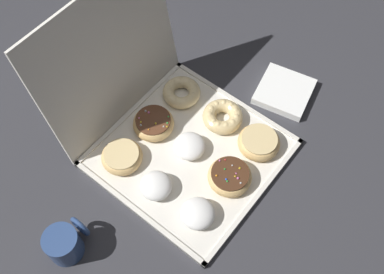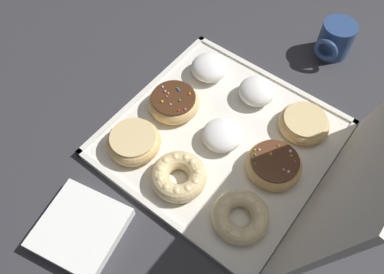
# 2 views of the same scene
# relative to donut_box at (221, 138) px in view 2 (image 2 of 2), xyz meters

# --- Properties ---
(ground_plane) EXTENTS (3.00, 3.00, 0.00)m
(ground_plane) POSITION_rel_donut_box_xyz_m (0.00, 0.00, -0.01)
(ground_plane) COLOR #333338
(donut_box) EXTENTS (0.44, 0.44, 0.01)m
(donut_box) POSITION_rel_donut_box_xyz_m (0.00, 0.00, 0.00)
(donut_box) COLOR silver
(donut_box) RESTS_ON ground
(box_lid_open) EXTENTS (0.44, 0.07, 0.40)m
(box_lid_open) POSITION_rel_donut_box_xyz_m (0.00, 0.25, 0.19)
(box_lid_open) COLOR silver
(box_lid_open) RESTS_ON ground
(powdered_filled_donut_0) EXTENTS (0.09, 0.09, 0.04)m
(powdered_filled_donut_0) POSITION_rel_donut_box_xyz_m (-0.13, -0.13, 0.03)
(powdered_filled_donut_0) COLOR white
(powdered_filled_donut_0) RESTS_ON donut_box
(sprinkle_donut_1) EXTENTS (0.11, 0.11, 0.04)m
(sprinkle_donut_1) POSITION_rel_donut_box_xyz_m (-0.00, -0.13, 0.03)
(sprinkle_donut_1) COLOR #E5B770
(sprinkle_donut_1) RESTS_ON donut_box
(glazed_ring_donut_2) EXTENTS (0.11, 0.11, 0.04)m
(glazed_ring_donut_2) POSITION_rel_donut_box_xyz_m (0.13, -0.13, 0.02)
(glazed_ring_donut_2) COLOR #E5B770
(glazed_ring_donut_2) RESTS_ON donut_box
(powdered_filled_donut_3) EXTENTS (0.08, 0.08, 0.05)m
(powdered_filled_donut_3) POSITION_rel_donut_box_xyz_m (-0.14, -0.00, 0.03)
(powdered_filled_donut_3) COLOR white
(powdered_filled_donut_3) RESTS_ON donut_box
(powdered_filled_donut_4) EXTENTS (0.08, 0.08, 0.04)m
(powdered_filled_donut_4) POSITION_rel_donut_box_xyz_m (0.01, 0.01, 0.03)
(powdered_filled_donut_4) COLOR white
(powdered_filled_donut_4) RESTS_ON donut_box
(cruller_donut_5) EXTENTS (0.11, 0.11, 0.04)m
(cruller_donut_5) POSITION_rel_donut_box_xyz_m (0.14, -0.01, 0.03)
(cruller_donut_5) COLOR #EACC8C
(cruller_donut_5) RESTS_ON donut_box
(glazed_ring_donut_6) EXTENTS (0.11, 0.11, 0.03)m
(glazed_ring_donut_6) POSITION_rel_donut_box_xyz_m (-0.13, 0.13, 0.02)
(glazed_ring_donut_6) COLOR #E5B770
(glazed_ring_donut_6) RESTS_ON donut_box
(sprinkle_donut_7) EXTENTS (0.11, 0.11, 0.04)m
(sprinkle_donut_7) POSITION_rel_donut_box_xyz_m (-0.00, 0.13, 0.03)
(sprinkle_donut_7) COLOR #E5B770
(sprinkle_donut_7) RESTS_ON donut_box
(cruller_donut_8) EXTENTS (0.11, 0.11, 0.04)m
(cruller_donut_8) POSITION_rel_donut_box_xyz_m (0.13, 0.14, 0.02)
(cruller_donut_8) COLOR beige
(cruller_donut_8) RESTS_ON donut_box
(coffee_mug) EXTENTS (0.10, 0.08, 0.09)m
(coffee_mug) POSITION_rel_donut_box_xyz_m (-0.38, 0.07, 0.04)
(coffee_mug) COLOR navy
(coffee_mug) RESTS_ON ground
(napkin_stack) EXTENTS (0.17, 0.17, 0.02)m
(napkin_stack) POSITION_rel_donut_box_xyz_m (0.32, -0.09, 0.01)
(napkin_stack) COLOR white
(napkin_stack) RESTS_ON ground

